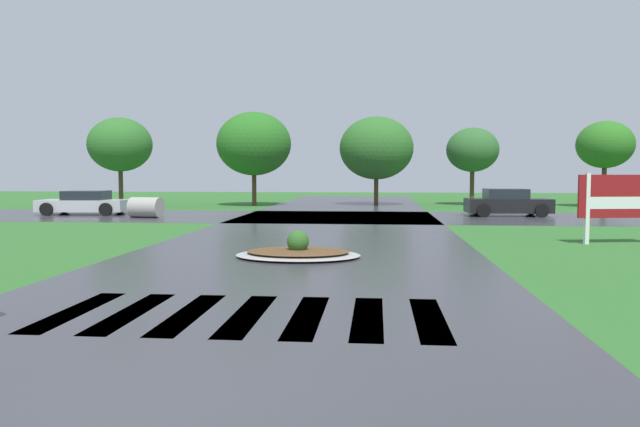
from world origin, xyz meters
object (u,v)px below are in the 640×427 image
car_dark_suv (507,203)px  drainage_pipe_stack (146,207)px  median_island (298,252)px  car_white_sedan (85,203)px  estate_billboard (619,199)px

car_dark_suv → drainage_pipe_stack: (-17.18, -2.64, -0.15)m
median_island → car_dark_suv: 17.52m
car_white_sedan → drainage_pipe_stack: bearing=152.6°
estate_billboard → drainage_pipe_stack: estate_billboard is taller
estate_billboard → car_dark_suv: bearing=-96.0°
median_island → car_white_sedan: 19.31m
median_island → drainage_pipe_stack: drainage_pipe_stack is taller
estate_billboard → drainage_pipe_stack: bearing=-36.7°
car_white_sedan → car_dark_suv: bearing=179.3°
estate_billboard → median_island: 9.98m
median_island → car_white_sedan: car_white_sedan is taller
median_island → car_dark_suv: (8.32, 15.42, 0.50)m
median_island → car_dark_suv: size_ratio=0.77×
car_dark_suv → drainage_pipe_stack: car_dark_suv is taller
car_white_sedan → drainage_pipe_stack: size_ratio=2.78×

